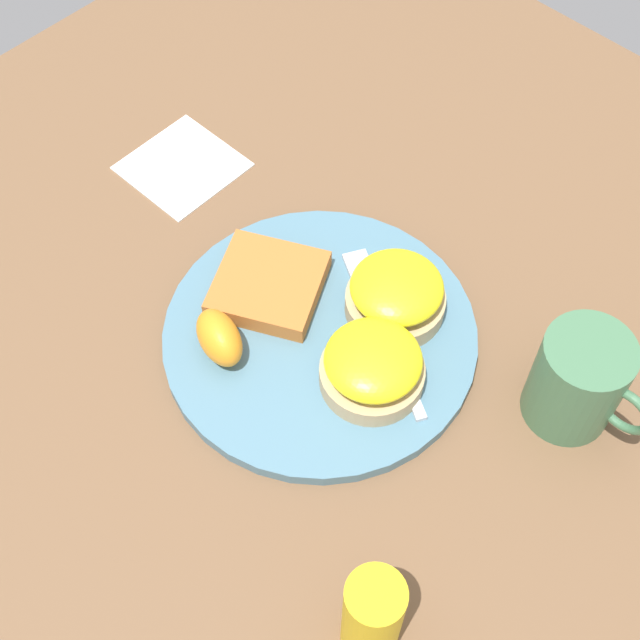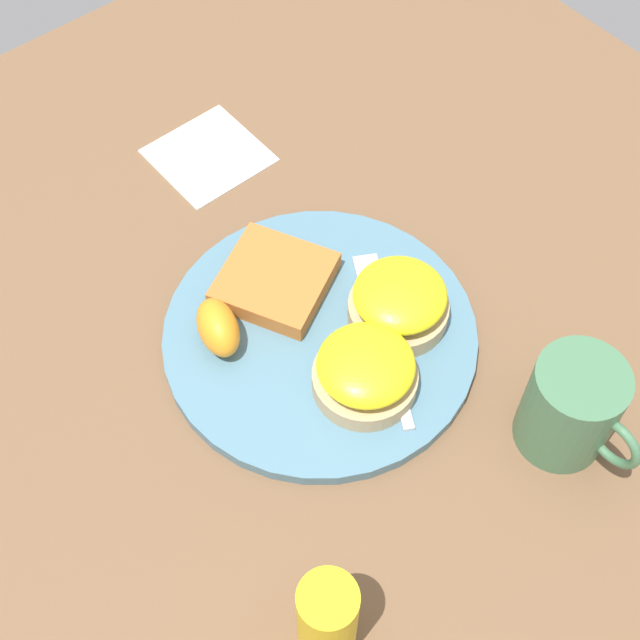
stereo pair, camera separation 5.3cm
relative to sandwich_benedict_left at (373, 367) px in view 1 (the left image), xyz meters
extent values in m
plane|color=brown|center=(-0.07, 0.01, -0.04)|extent=(1.10, 1.10, 0.00)
cylinder|color=slate|center=(-0.07, 0.01, -0.03)|extent=(0.29, 0.29, 0.01)
cylinder|color=tan|center=(0.00, 0.00, -0.01)|extent=(0.09, 0.09, 0.02)
ellipsoid|color=yellow|center=(0.00, 0.00, 0.01)|extent=(0.09, 0.09, 0.03)
cylinder|color=tan|center=(-0.04, 0.07, -0.01)|extent=(0.09, 0.09, 0.02)
ellipsoid|color=yellow|center=(-0.04, 0.07, 0.01)|extent=(0.09, 0.09, 0.03)
cube|color=#B6662B|center=(-0.14, 0.01, -0.01)|extent=(0.13, 0.13, 0.02)
ellipsoid|color=orange|center=(-0.12, -0.07, 0.00)|extent=(0.07, 0.05, 0.04)
cube|color=silver|center=(0.01, 0.02, -0.02)|extent=(0.09, 0.06, 0.00)
cube|color=silver|center=(-0.09, 0.08, -0.02)|extent=(0.05, 0.04, 0.00)
cylinder|color=#42704C|center=(0.14, 0.10, 0.01)|extent=(0.08, 0.08, 0.10)
torus|color=#42704C|center=(0.18, 0.10, 0.02)|extent=(0.05, 0.01, 0.05)
cube|color=white|center=(-0.33, 0.06, -0.04)|extent=(0.11, 0.11, 0.00)
cylinder|color=gold|center=(0.15, -0.16, 0.02)|extent=(0.04, 0.04, 0.11)
camera|label=1|loc=(0.24, -0.32, 0.67)|focal=50.00mm
camera|label=2|loc=(0.27, -0.28, 0.67)|focal=50.00mm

